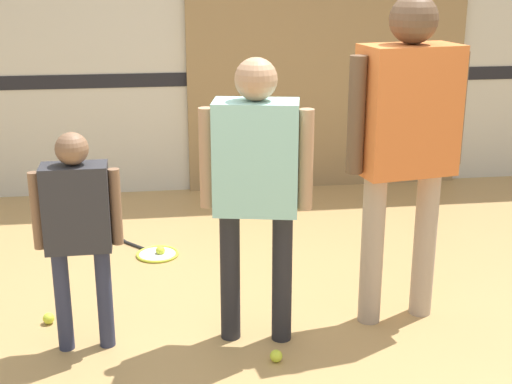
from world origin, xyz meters
name	(u,v)px	position (x,y,z in m)	size (l,w,h in m)	color
ground_plane	(255,328)	(0.00, 0.00, 0.00)	(16.00, 16.00, 0.00)	tan
wall_back	(212,12)	(0.00, 2.74, 1.60)	(16.00, 0.07, 3.20)	beige
wall_panel	(327,69)	(1.03, 2.68, 1.09)	(2.54, 0.05, 2.19)	#93754C
person_instructor	(256,172)	(-0.01, -0.11, 0.96)	(0.58, 0.32, 1.56)	#232328
person_student_left	(77,219)	(-0.94, -0.08, 0.74)	(0.46, 0.19, 1.20)	#2D334C
person_student_right	(407,128)	(0.84, 0.02, 1.14)	(0.69, 0.37, 1.85)	tan
racket_spare_on_floor	(156,253)	(-0.56, 1.17, 0.01)	(0.48, 0.52, 0.03)	#C6D838
tennis_ball_near_instructor	(276,356)	(0.06, -0.38, 0.03)	(0.07, 0.07, 0.07)	#CCE038
tennis_ball_by_spare_racket	(160,251)	(-0.53, 1.16, 0.03)	(0.07, 0.07, 0.07)	#CCE038
tennis_ball_stray_left	(423,287)	(1.13, 0.32, 0.03)	(0.07, 0.07, 0.07)	#CCE038
tennis_ball_stray_right	(49,318)	(-1.18, 0.22, 0.03)	(0.07, 0.07, 0.07)	#CCE038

